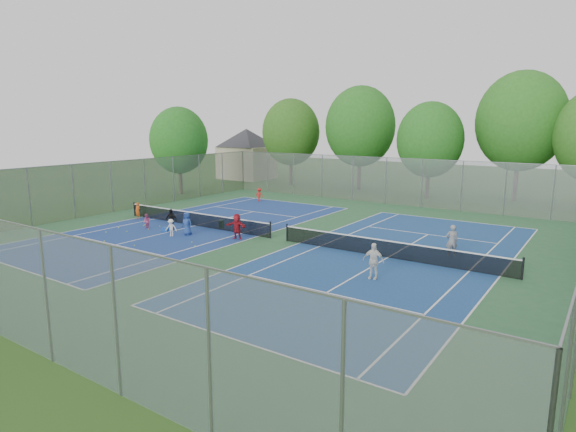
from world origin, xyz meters
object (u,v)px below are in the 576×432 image
object	(u,v)px
instructor	(452,241)
ball_crate	(166,230)
ball_hopper	(221,225)
net_right	(388,249)
net_left	(195,219)

from	to	relation	value
instructor	ball_crate	bearing A→B (deg)	-15.48
ball_crate	ball_hopper	size ratio (longest dim) A/B	0.64
net_right	ball_crate	distance (m)	14.46
net_left	ball_crate	size ratio (longest dim) A/B	37.30
net_left	ball_hopper	bearing A→B (deg)	10.92
net_left	net_right	world-z (taller)	same
ball_crate	instructor	size ratio (longest dim) A/B	0.20
net_left	ball_hopper	distance (m)	2.08
ball_hopper	net_right	bearing A→B (deg)	-1.88
ball_hopper	instructor	distance (m)	14.71
ball_crate	instructor	xyz separation A→B (m)	(16.90, 4.50, 0.70)
net_right	instructor	distance (m)	3.42
ball_crate	instructor	distance (m)	17.50
net_right	ball_crate	world-z (taller)	net_right
ball_hopper	net_left	bearing A→B (deg)	-169.08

